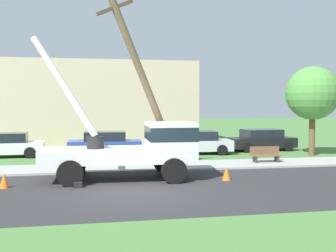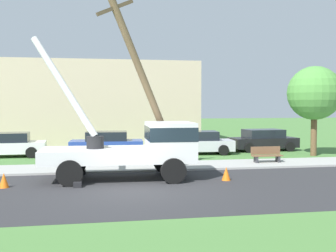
# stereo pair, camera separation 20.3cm
# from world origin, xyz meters

# --- Properties ---
(ground_plane) EXTENTS (120.00, 120.00, 0.00)m
(ground_plane) POSITION_xyz_m (0.00, 12.00, 0.00)
(ground_plane) COLOR #477538
(road_asphalt) EXTENTS (80.00, 7.83, 0.01)m
(road_asphalt) POSITION_xyz_m (0.00, 0.00, 0.00)
(road_asphalt) COLOR #2B2B2D
(road_asphalt) RESTS_ON ground
(sidewalk_strip) EXTENTS (80.00, 2.77, 0.10)m
(sidewalk_strip) POSITION_xyz_m (0.00, 5.30, 0.05)
(sidewalk_strip) COLOR #9E9E99
(sidewalk_strip) RESTS_ON ground
(utility_truck) EXTENTS (6.76, 3.21, 5.98)m
(utility_truck) POSITION_xyz_m (0.53, 2.30, 1.41)
(utility_truck) COLOR silver
(utility_truck) RESTS_ON ground
(leaning_utility_pole) EXTENTS (4.09, 1.93, 8.29)m
(leaning_utility_pole) POSITION_xyz_m (0.89, 3.66, 4.23)
(leaning_utility_pole) COLOR brown
(leaning_utility_pole) RESTS_ON ground
(traffic_cone_ahead) EXTENTS (0.36, 0.36, 0.56)m
(traffic_cone_ahead) POSITION_xyz_m (3.98, 1.30, 0.28)
(traffic_cone_ahead) COLOR orange
(traffic_cone_ahead) RESTS_ON ground
(traffic_cone_behind) EXTENTS (0.36, 0.36, 0.56)m
(traffic_cone_behind) POSITION_xyz_m (-4.61, 1.34, 0.28)
(traffic_cone_behind) COLOR orange
(traffic_cone_behind) RESTS_ON ground
(parked_sedan_white) EXTENTS (4.48, 2.15, 1.42)m
(parked_sedan_white) POSITION_xyz_m (-6.32, 10.88, 0.71)
(parked_sedan_white) COLOR silver
(parked_sedan_white) RESTS_ON ground
(parked_sedan_blue) EXTENTS (4.51, 2.22, 1.42)m
(parked_sedan_blue) POSITION_xyz_m (-0.52, 10.98, 0.71)
(parked_sedan_blue) COLOR #263F99
(parked_sedan_blue) RESTS_ON ground
(parked_sedan_silver) EXTENTS (4.53, 2.24, 1.42)m
(parked_sedan_silver) POSITION_xyz_m (5.04, 10.26, 0.71)
(parked_sedan_silver) COLOR #B7B7BF
(parked_sedan_silver) RESTS_ON ground
(parked_sedan_black) EXTENTS (4.53, 2.24, 1.42)m
(parked_sedan_black) POSITION_xyz_m (9.82, 11.27, 0.71)
(parked_sedan_black) COLOR black
(parked_sedan_black) RESTS_ON ground
(park_bench) EXTENTS (1.60, 0.45, 0.90)m
(park_bench) POSITION_xyz_m (7.49, 5.36, 0.46)
(park_bench) COLOR brown
(park_bench) RESTS_ON ground
(roadside_tree_near) EXTENTS (3.21, 3.21, 5.37)m
(roadside_tree_near) POSITION_xyz_m (11.71, 8.16, 3.74)
(roadside_tree_near) COLOR brown
(roadside_tree_near) RESTS_ON ground
(lowrise_building_backdrop) EXTENTS (18.00, 6.00, 6.40)m
(lowrise_building_backdrop) POSITION_xyz_m (-2.15, 19.16, 3.20)
(lowrise_building_backdrop) COLOR #C6B293
(lowrise_building_backdrop) RESTS_ON ground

